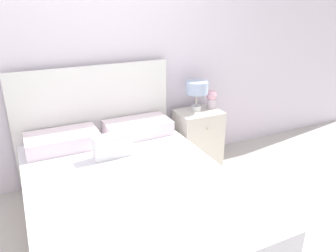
{
  "coord_description": "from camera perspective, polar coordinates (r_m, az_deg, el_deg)",
  "views": [
    {
      "loc": [
        -0.67,
        -3.1,
        1.8
      ],
      "look_at": [
        0.55,
        -0.57,
        0.67
      ],
      "focal_mm": 35.0,
      "sensor_mm": 36.0,
      "label": 1
    }
  ],
  "objects": [
    {
      "name": "ground_plane",
      "position": [
        3.64,
        -11.79,
        -8.21
      ],
      "size": [
        12.0,
        12.0,
        0.0
      ],
      "primitive_type": "plane",
      "color": "#BCB7B2"
    },
    {
      "name": "wall_back",
      "position": [
        3.28,
        -13.89,
        12.51
      ],
      "size": [
        8.0,
        0.06,
        2.6
      ],
      "color": "white",
      "rests_on": "ground_plane"
    },
    {
      "name": "bed",
      "position": [
        2.72,
        -7.1,
        -12.3
      ],
      "size": [
        1.55,
        2.06,
        1.18
      ],
      "color": "beige",
      "rests_on": "ground_plane"
    },
    {
      "name": "nightstand",
      "position": [
        3.7,
        5.2,
        -1.96
      ],
      "size": [
        0.48,
        0.39,
        0.62
      ],
      "color": "silver",
      "rests_on": "ground_plane"
    },
    {
      "name": "table_lamp",
      "position": [
        3.54,
        5.05,
        6.39
      ],
      "size": [
        0.24,
        0.24,
        0.33
      ],
      "color": "white",
      "rests_on": "nightstand"
    },
    {
      "name": "flower_vase",
      "position": [
        3.68,
        7.59,
        4.82
      ],
      "size": [
        0.12,
        0.12,
        0.21
      ],
      "color": "silver",
      "rests_on": "nightstand"
    }
  ]
}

